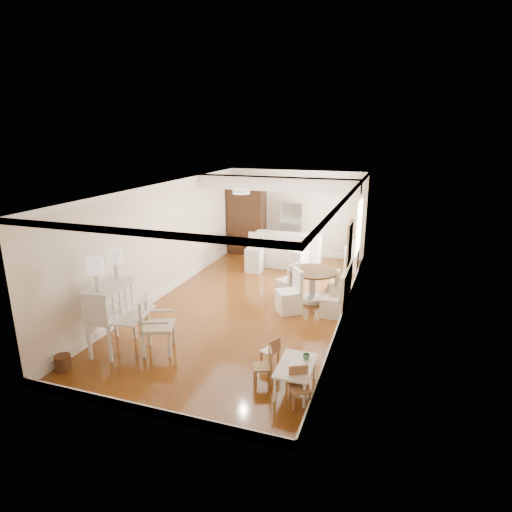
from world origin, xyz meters
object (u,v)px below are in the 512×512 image
Objects in this scene: wicker_basket at (63,363)px; kids_chair_b at (270,351)px; dining_table at (312,286)px; breakfast_counter at (287,250)px; pantry_cabinet at (247,220)px; fridge at (302,231)px; kids_chair_a at (262,366)px; secretary_bureau at (111,317)px; gustavian_armchair at (158,326)px; kids_chair_c at (300,388)px; bar_stool_right at (298,255)px; bar_stool_left at (254,253)px; sideboard at (352,257)px; kids_table at (295,377)px; slip_chair_near at (289,291)px; slip_chair_far at (288,280)px.

kids_chair_b is at bearing 21.53° from wicker_basket.
breakfast_counter is (-1.29, 2.49, 0.12)m from dining_table.
fridge is (1.90, -0.03, -0.25)m from pantry_cabinet.
wicker_basket is 0.44× the size of kids_chair_a.
gustavian_armchair is (0.88, 0.18, -0.12)m from secretary_bureau.
bar_stool_right is at bearing 77.03° from kids_chair_c.
bar_stool_left is at bearing 77.64° from wicker_basket.
kids_chair_c is 0.76× the size of sideboard.
kids_table is 0.51× the size of fridge.
slip_chair_near is (2.71, 2.74, -0.14)m from secretary_bureau.
breakfast_counter is at bearing 167.23° from kids_chair_a.
breakfast_counter is at bearing -137.59° from slip_chair_far.
pantry_cabinet is at bearing -131.68° from kids_chair_b.
kids_chair_a is 0.30× the size of breakfast_counter.
breakfast_counter is at bearing -32.43° from pantry_cabinet.
gustavian_armchair reaches higher than breakfast_counter.
kids_chair_a is (2.17, -0.38, -0.22)m from gustavian_armchair.
kids_chair_a is 0.68× the size of slip_chair_far.
pantry_cabinet is (-2.16, 1.59, 0.60)m from bar_stool_right.
dining_table is at bearing -156.79° from kids_chair_b.
secretary_bureau is 7.13m from pantry_cabinet.
bar_stool_left is at bearing 72.27° from secretary_bureau.
fridge reaches higher than slip_chair_far.
wicker_basket is 0.24× the size of dining_table.
wicker_basket is at bearing -43.40° from kids_chair_b.
dining_table reaches higher than wicker_basket.
breakfast_counter is 1.93m from sideboard.
bar_stool_left is 1.04× the size of bar_stool_right.
secretary_bureau is 7.36m from sideboard.
kids_chair_c is 8.57m from pantry_cabinet.
bar_stool_left is at bearing -147.89° from bar_stool_right.
secretary_bureau is 1.12× the size of dining_table.
gustavian_armchair is 7.00m from pantry_cabinet.
breakfast_counter is at bearing 72.84° from wicker_basket.
slip_chair_far is at bearing -55.87° from pantry_cabinet.
slip_chair_near is at bearing 162.32° from kids_chair_a.
bar_stool_left is at bearing 176.37° from kids_chair_a.
slip_chair_near is at bearing 80.69° from kids_chair_c.
slip_chair_near is 2.82m from bar_stool_right.
dining_table is at bearing -50.02° from pantry_cabinet.
kids_chair_a is at bearing -71.34° from bar_stool_left.
slip_chair_far is (1.60, 3.43, -0.07)m from gustavian_armchair.
breakfast_counter is at bearing 117.44° from dining_table.
sideboard is at bearing 20.42° from bar_stool_left.
fridge reaches higher than sideboard.
bar_stool_left is (-0.79, -0.77, 0.06)m from breakfast_counter.
slip_chair_near is at bearing 106.70° from kids_table.
pantry_cabinet reaches higher than fridge.
bar_stool_left reaches higher than slip_chair_near.
sideboard is (1.23, 2.75, -0.07)m from slip_chair_far.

